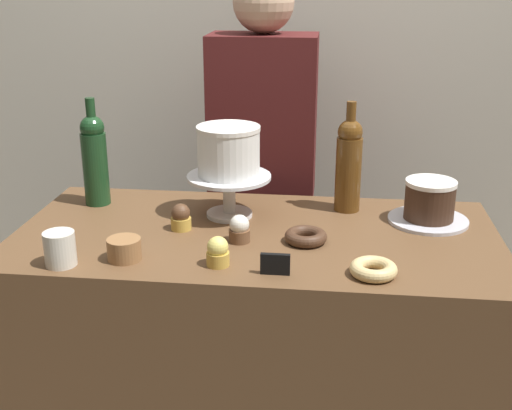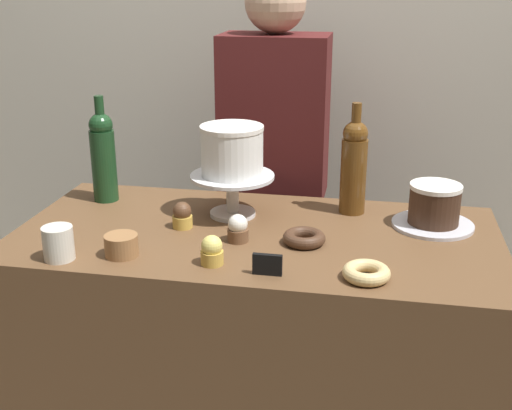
% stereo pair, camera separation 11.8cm
% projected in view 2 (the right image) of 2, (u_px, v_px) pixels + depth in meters
% --- Properties ---
extents(back_wall, '(6.00, 0.05, 2.60)m').
position_uv_depth(back_wall, '(300.00, 53.00, 2.50)').
color(back_wall, beige).
rests_on(back_wall, ground_plane).
extents(display_counter, '(1.32, 0.65, 0.92)m').
position_uv_depth(display_counter, '(256.00, 376.00, 1.95)').
color(display_counter, brown).
rests_on(display_counter, ground_plane).
extents(cake_stand_pedestal, '(0.24, 0.24, 0.12)m').
position_uv_depth(cake_stand_pedestal, '(232.00, 188.00, 1.89)').
color(cake_stand_pedestal, silver).
rests_on(cake_stand_pedestal, display_counter).
extents(white_layer_cake, '(0.18, 0.18, 0.14)m').
position_uv_depth(white_layer_cake, '(232.00, 150.00, 1.85)').
color(white_layer_cake, white).
rests_on(white_layer_cake, cake_stand_pedestal).
extents(silver_serving_platter, '(0.23, 0.23, 0.01)m').
position_uv_depth(silver_serving_platter, '(433.00, 225.00, 1.84)').
color(silver_serving_platter, silver).
rests_on(silver_serving_platter, display_counter).
extents(chocolate_round_cake, '(0.14, 0.14, 0.11)m').
position_uv_depth(chocolate_round_cake, '(435.00, 204.00, 1.81)').
color(chocolate_round_cake, '#3D2619').
rests_on(chocolate_round_cake, silver_serving_platter).
extents(wine_bottle_amber, '(0.08, 0.08, 0.33)m').
position_uv_depth(wine_bottle_amber, '(354.00, 165.00, 1.90)').
color(wine_bottle_amber, '#5B3814').
rests_on(wine_bottle_amber, display_counter).
extents(wine_bottle_green, '(0.08, 0.08, 0.33)m').
position_uv_depth(wine_bottle_green, '(103.00, 155.00, 2.00)').
color(wine_bottle_green, '#193D1E').
rests_on(wine_bottle_green, display_counter).
extents(cupcake_chocolate, '(0.06, 0.06, 0.07)m').
position_uv_depth(cupcake_chocolate, '(182.00, 216.00, 1.82)').
color(cupcake_chocolate, gold).
rests_on(cupcake_chocolate, display_counter).
extents(cupcake_vanilla, '(0.06, 0.06, 0.07)m').
position_uv_depth(cupcake_vanilla, '(238.00, 229.00, 1.73)').
color(cupcake_vanilla, brown).
rests_on(cupcake_vanilla, display_counter).
extents(cupcake_lemon, '(0.06, 0.06, 0.07)m').
position_uv_depth(cupcake_lemon, '(212.00, 251.00, 1.59)').
color(cupcake_lemon, gold).
rests_on(cupcake_lemon, display_counter).
extents(donut_glazed, '(0.11, 0.11, 0.03)m').
position_uv_depth(donut_glazed, '(366.00, 273.00, 1.52)').
color(donut_glazed, '#E0C17F').
rests_on(donut_glazed, display_counter).
extents(donut_chocolate, '(0.11, 0.11, 0.03)m').
position_uv_depth(donut_chocolate, '(304.00, 238.00, 1.72)').
color(donut_chocolate, '#472D1E').
rests_on(donut_chocolate, display_counter).
extents(cookie_stack, '(0.08, 0.08, 0.05)m').
position_uv_depth(cookie_stack, '(121.00, 245.00, 1.64)').
color(cookie_stack, olive).
rests_on(cookie_stack, display_counter).
extents(price_sign_chalkboard, '(0.07, 0.01, 0.05)m').
position_uv_depth(price_sign_chalkboard, '(267.00, 265.00, 1.54)').
color(price_sign_chalkboard, black).
rests_on(price_sign_chalkboard, display_counter).
extents(coffee_cup_ceramic, '(0.08, 0.08, 0.08)m').
position_uv_depth(coffee_cup_ceramic, '(58.00, 243.00, 1.62)').
color(coffee_cup_ceramic, silver).
rests_on(coffee_cup_ceramic, display_counter).
extents(barista_figure, '(0.36, 0.22, 1.60)m').
position_uv_depth(barista_figure, '(274.00, 196.00, 2.33)').
color(barista_figure, black).
rests_on(barista_figure, ground_plane).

